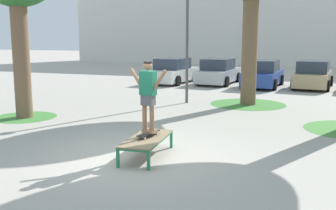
{
  "coord_description": "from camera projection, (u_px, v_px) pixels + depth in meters",
  "views": [
    {
      "loc": [
        3.89,
        -8.57,
        2.82
      ],
      "look_at": [
        0.32,
        1.5,
        1.0
      ],
      "focal_mm": 43.49,
      "sensor_mm": 36.0,
      "label": 1
    }
  ],
  "objects": [
    {
      "name": "ground_plane",
      "position": [
        135.0,
        155.0,
        9.72
      ],
      "size": [
        120.0,
        120.0,
        0.0
      ],
      "primitive_type": "plane",
      "color": "#B2AA9E"
    },
    {
      "name": "building_facade",
      "position": [
        251.0,
        10.0,
        40.21
      ],
      "size": [
        36.94,
        4.0,
        10.61
      ],
      "primitive_type": "cube",
      "color": "silver",
      "rests_on": "ground"
    },
    {
      "name": "skate_box",
      "position": [
        147.0,
        140.0,
        9.54
      ],
      "size": [
        0.88,
        1.95,
        0.46
      ],
      "color": "#237A4C",
      "rests_on": "ground"
    },
    {
      "name": "skateboard",
      "position": [
        148.0,
        133.0,
        9.64
      ],
      "size": [
        0.33,
        0.82,
        0.09
      ],
      "color": "black",
      "rests_on": "skate_box"
    },
    {
      "name": "skater",
      "position": [
        148.0,
        92.0,
        9.48
      ],
      "size": [
        1.0,
        0.33,
        1.69
      ],
      "color": "#8E6647",
      "rests_on": "skateboard"
    },
    {
      "name": "grass_patch_near_left",
      "position": [
        25.0,
        117.0,
        14.28
      ],
      "size": [
        2.19,
        2.19,
        0.01
      ],
      "primitive_type": "cylinder",
      "color": "#47893D",
      "rests_on": "ground"
    },
    {
      "name": "grass_patch_mid_back",
      "position": [
        248.0,
        104.0,
        16.98
      ],
      "size": [
        3.12,
        3.12,
        0.01
      ],
      "primitive_type": "cylinder",
      "color": "#47893D",
      "rests_on": "ground"
    },
    {
      "name": "car_white",
      "position": [
        173.0,
        72.0,
        24.5
      ],
      "size": [
        2.25,
        4.36,
        1.5
      ],
      "color": "silver",
      "rests_on": "ground"
    },
    {
      "name": "car_silver",
      "position": [
        218.0,
        72.0,
        24.12
      ],
      "size": [
        2.17,
        4.32,
        1.5
      ],
      "color": "#B7BABF",
      "rests_on": "ground"
    },
    {
      "name": "car_blue",
      "position": [
        263.0,
        75.0,
        22.68
      ],
      "size": [
        2.12,
        4.3,
        1.5
      ],
      "color": "#28479E",
      "rests_on": "ground"
    },
    {
      "name": "car_tan",
      "position": [
        313.0,
        75.0,
        22.18
      ],
      "size": [
        2.22,
        4.34,
        1.5
      ],
      "color": "tan",
      "rests_on": "ground"
    },
    {
      "name": "light_post",
      "position": [
        187.0,
        11.0,
        16.74
      ],
      "size": [
        0.36,
        0.36,
        5.83
      ],
      "color": "#4C4C51",
      "rests_on": "ground"
    }
  ]
}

